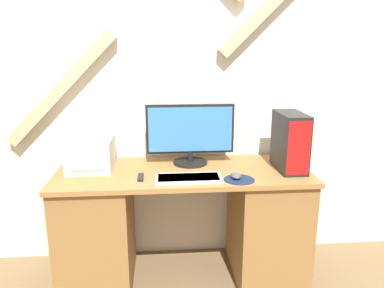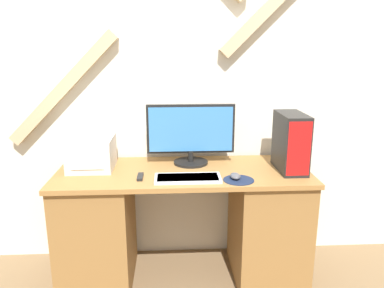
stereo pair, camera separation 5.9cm
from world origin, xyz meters
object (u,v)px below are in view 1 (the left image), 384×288
monitor (190,133)px  printer (91,154)px  remote_control (141,177)px  computer_tower (290,142)px  mouse (236,176)px  keyboard (189,178)px

monitor → printer: monitor is taller
monitor → printer: 0.67m
printer → remote_control: size_ratio=2.54×
computer_tower → printer: bearing=175.2°
monitor → computer_tower: bearing=-15.6°
mouse → remote_control: 0.58m
keyboard → mouse: bearing=-1.7°
remote_control → keyboard: bearing=-9.2°
monitor → mouse: monitor is taller
keyboard → mouse: mouse is taller
keyboard → mouse: 0.29m
keyboard → remote_control: bearing=170.8°
mouse → remote_control: mouse is taller
monitor → computer_tower: monitor is taller
monitor → mouse: (0.25, -0.33, -0.20)m
computer_tower → monitor: bearing=164.4°
printer → computer_tower: bearing=-4.8°
remote_control → monitor: bearing=40.4°
keyboard → computer_tower: 0.71m
monitor → computer_tower: size_ratio=1.59×
mouse → monitor: bearing=127.2°
monitor → remote_control: bearing=-139.6°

